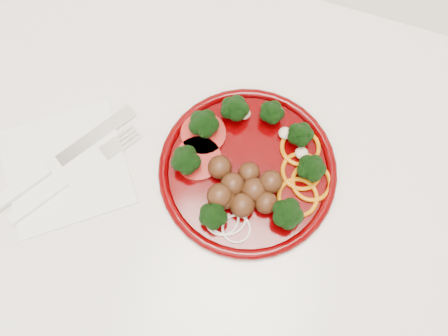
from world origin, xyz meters
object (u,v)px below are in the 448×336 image
(plate, at_px, (248,167))
(fork, at_px, (54,190))
(napkin, at_px, (66,167))
(knife, at_px, (44,172))

(plate, bearing_deg, fork, -154.87)
(plate, height_order, napkin, plate)
(napkin, bearing_deg, fork, -88.61)
(plate, xyz_separation_m, knife, (-0.26, -0.09, -0.01))
(knife, distance_m, fork, 0.03)
(plate, height_order, fork, plate)
(napkin, distance_m, knife, 0.03)
(napkin, xyz_separation_m, fork, (0.00, -0.03, 0.01))
(plate, relative_size, knife, 1.18)
(fork, bearing_deg, plate, -32.94)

